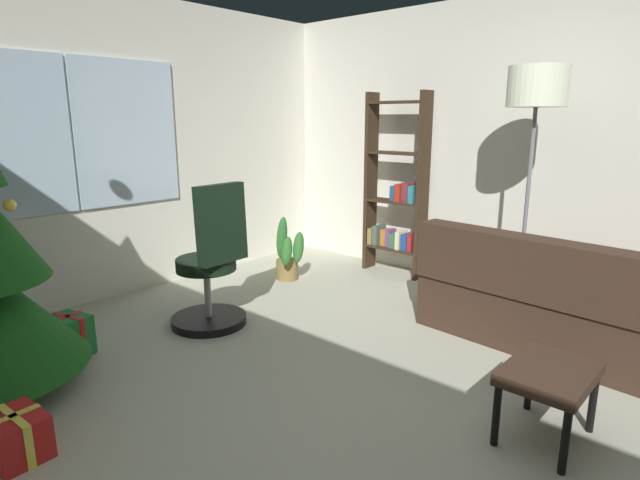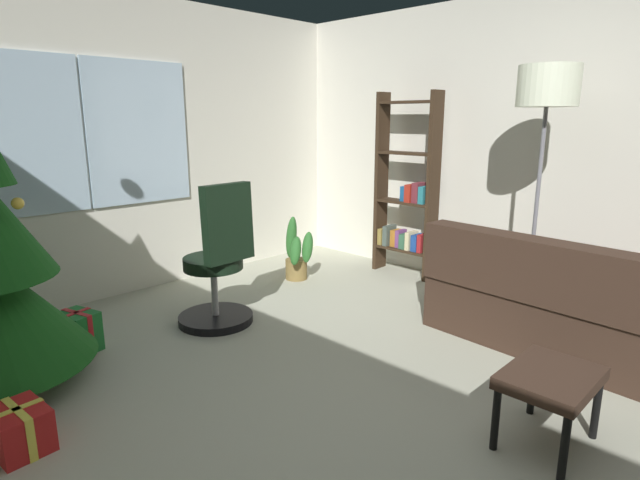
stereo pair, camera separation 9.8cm
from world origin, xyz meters
name	(u,v)px [view 1 (the left image)]	position (x,y,z in m)	size (l,w,h in m)	color
ground_plane	(424,432)	(0.00, 0.00, -0.05)	(4.62, 6.06, 0.10)	#ADAE99
wall_back_with_windows	(110,148)	(-0.02, 3.08, 1.27)	(4.62, 0.12, 2.53)	silver
wall_right_with_frames	(589,151)	(2.36, 0.00, 1.27)	(0.12, 6.06, 2.53)	silver
couch	(602,308)	(1.62, -0.39, 0.27)	(1.74, 2.04, 0.79)	#38261C
footstool	(549,378)	(0.28, -0.49, 0.32)	(0.48, 0.37, 0.37)	#38261C
gift_box_red	(16,436)	(-1.48, 1.25, 0.10)	(0.24, 0.29, 0.22)	red
gift_box_green	(70,336)	(-0.87, 2.14, 0.13)	(0.25, 0.30, 0.28)	#1E722D
office_chair	(212,272)	(0.05, 1.83, 0.42)	(0.56, 0.56, 1.08)	black
bookshelf	(396,196)	(2.09, 1.60, 0.77)	(0.18, 0.64, 1.76)	#322316
floor_lamp	(536,102)	(1.72, 0.21, 1.63)	(0.41, 0.41, 1.87)	slate
potted_plant	(288,256)	(1.21, 2.22, 0.24)	(0.34, 0.37, 0.61)	olive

